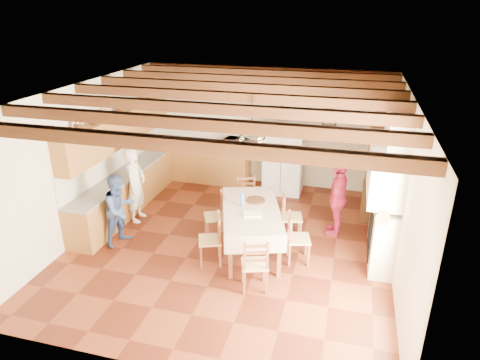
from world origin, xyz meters
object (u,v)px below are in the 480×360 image
Objects in this scene: dining_table at (251,213)px; chair_left_near at (210,239)px; chair_end_near at (255,263)px; chair_end_far at (246,199)px; chair_left_far at (215,216)px; person_woman_blue at (120,210)px; chair_right_near at (299,238)px; microwave at (236,145)px; chair_right_far at (292,216)px; person_man at (136,185)px; person_woman_red at (338,198)px; refrigerator at (284,156)px; hutch at (380,167)px.

dining_table is 2.32× the size of chair_left_near.
chair_end_far is at bearing -91.12° from chair_end_near.
chair_left_far is (-0.20, 0.89, 0.00)m from chair_left_near.
chair_right_near is at bearing -65.83° from person_woman_blue.
microwave is (-2.07, 3.21, 0.58)m from chair_right_near.
person_man reaches higher than chair_right_far.
person_woman_red is at bearing 81.95° from chair_left_far.
chair_right_near is at bearing -62.81° from chair_end_far.
refrigerator reaches higher than person_woman_red.
hutch reaches higher than person_man.
chair_left_near is 0.60× the size of person_woman_red.
chair_right_far and chair_end_far have the same top height.
dining_table is at bearing -55.28° from microwave.
person_woman_red is (0.60, 1.21, 0.32)m from chair_right_near.
microwave is (-2.67, 2.00, 0.26)m from person_woman_red.
chair_end_far is 0.60× the size of person_woman_red.
refrigerator is 2.37m from chair_right_far.
chair_left_far is at bearing 171.94° from chair_left_near.
hutch is 2.81m from chair_right_near.
microwave is at bearing -1.47° from person_woman_blue.
chair_right_near is 1.86m from chair_end_far.
refrigerator is 1.87m from chair_end_far.
hutch reaches higher than refrigerator.
chair_right_far is at bearing -128.95° from hutch.
chair_left_far is at bearing -48.26° from person_woman_blue.
chair_left_far and chair_right_far have the same top height.
dining_table is 1.23m from chair_end_near.
chair_end_near is at bearing 12.58° from chair_left_far.
person_woman_red is 3.34m from microwave.
chair_end_near is at bearing -112.76° from hutch.
person_man is (-3.59, 0.73, 0.34)m from chair_right_near.
hutch is 3.86× the size of microwave.
microwave reaches higher than chair_end_near.
refrigerator reaches higher than dining_table.
person_woman_red reaches higher than chair_end_near.
chair_end_far is 1.94m from person_woman_red.
chair_right_near is at bearing 49.63° from chair_left_far.
chair_right_near is 3.86m from microwave.
person_man is at bearing -125.50° from chair_left_far.
person_woman_blue is (-4.84, -2.59, -0.39)m from hutch.
chair_end_near is at bearing -84.63° from person_woman_blue.
chair_left_far is 0.99m from chair_end_far.
chair_left_near is 1.79m from chair_end_far.
person_woman_red is at bearing 107.09° from chair_left_near.
dining_table is 2.32× the size of chair_end_far.
chair_end_far is at bearing 127.80° from chair_left_far.
chair_end_far is (-0.51, -1.74, -0.45)m from refrigerator.
dining_table is at bearing -128.61° from hutch.
chair_right_far is at bearing -75.91° from refrigerator.
chair_end_near is 2.96m from person_woman_blue.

